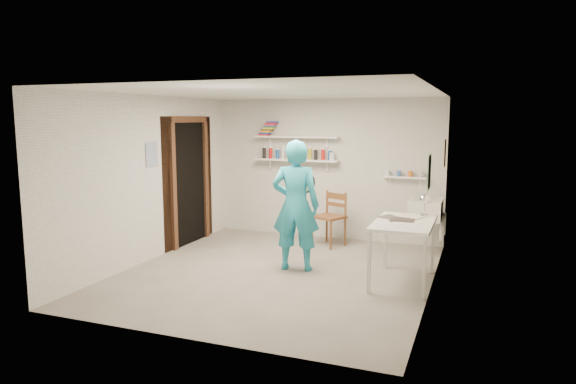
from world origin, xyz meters
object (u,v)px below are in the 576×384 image
(wooden_chair, at_px, (329,217))
(work_table, at_px, (403,252))
(wall_clock, at_px, (303,182))
(man, at_px, (296,206))
(belfast_sink, at_px, (426,209))
(desk_lamp, at_px, (425,199))

(wooden_chair, xyz_separation_m, work_table, (1.41, -1.49, -0.08))
(wall_clock, bearing_deg, man, -109.03)
(wall_clock, bearing_deg, belfast_sink, 29.35)
(wall_clock, xyz_separation_m, desk_lamp, (1.63, 0.19, -0.18))
(work_table, bearing_deg, wooden_chair, 133.33)
(wall_clock, height_order, wooden_chair, wall_clock)
(man, distance_m, wooden_chair, 1.49)
(belfast_sink, height_order, wooden_chair, wooden_chair)
(man, xyz_separation_m, wall_clock, (0.04, 0.22, 0.30))
(belfast_sink, distance_m, work_table, 1.56)
(man, bearing_deg, belfast_sink, -146.75)
(man, height_order, desk_lamp, man)
(belfast_sink, height_order, wall_clock, wall_clock)
(belfast_sink, bearing_deg, man, -137.24)
(wooden_chair, height_order, work_table, wooden_chair)
(man, bearing_deg, work_table, 168.00)
(wooden_chair, relative_size, desk_lamp, 6.47)
(wall_clock, bearing_deg, wooden_chair, 79.46)
(belfast_sink, distance_m, wall_clock, 2.04)
(belfast_sink, relative_size, work_table, 0.50)
(wall_clock, height_order, desk_lamp, wall_clock)
(work_table, bearing_deg, wall_clock, 168.91)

